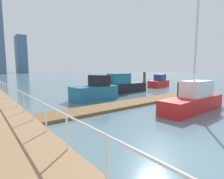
# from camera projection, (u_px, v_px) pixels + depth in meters

# --- Properties ---
(ground_plane) EXTENTS (300.00, 300.00, 0.00)m
(ground_plane) POSITION_uv_depth(u_px,v_px,m) (31.00, 92.00, 21.01)
(ground_plane) COLOR slate
(floating_dock) EXTENTS (15.41, 2.00, 0.18)m
(floating_dock) POSITION_uv_depth(u_px,v_px,m) (130.00, 103.00, 13.41)
(floating_dock) COLOR brown
(floating_dock) RESTS_ON ground_plane
(boardwalk_railing) EXTENTS (0.06, 28.98, 1.08)m
(boardwalk_railing) POSITION_uv_depth(u_px,v_px,m) (14.00, 91.00, 11.69)
(boardwalk_railing) COLOR white
(boardwalk_railing) RESTS_ON boardwalk
(dock_piling_0) EXTENTS (0.29, 0.29, 1.59)m
(dock_piling_0) POSITION_uv_depth(u_px,v_px,m) (109.00, 87.00, 18.64)
(dock_piling_0) COLOR brown
(dock_piling_0) RESTS_ON ground_plane
(dock_piling_1) EXTENTS (0.35, 0.35, 1.90)m
(dock_piling_1) POSITION_uv_depth(u_px,v_px,m) (180.00, 96.00, 11.55)
(dock_piling_1) COLOR brown
(dock_piling_1) RESTS_ON ground_plane
(dock_piling_2) EXTENTS (0.34, 0.34, 2.37)m
(dock_piling_2) POSITION_uv_depth(u_px,v_px,m) (144.00, 81.00, 22.81)
(dock_piling_2) COLOR brown
(dock_piling_2) RESTS_ON ground_plane
(moored_boat_0) EXTENTS (4.15, 2.24, 2.23)m
(moored_boat_0) POSITION_uv_depth(u_px,v_px,m) (95.00, 91.00, 15.44)
(moored_boat_0) COLOR #1E6B8C
(moored_boat_0) RESTS_ON ground_plane
(moored_boat_1) EXTENTS (6.62, 1.85, 2.28)m
(moored_boat_1) POSITION_uv_depth(u_px,v_px,m) (123.00, 86.00, 19.95)
(moored_boat_1) COLOR black
(moored_boat_1) RESTS_ON ground_plane
(moored_boat_2) EXTENTS (5.88, 1.54, 9.63)m
(moored_boat_2) POSITION_uv_depth(u_px,v_px,m) (194.00, 99.00, 11.42)
(moored_boat_2) COLOR red
(moored_boat_2) RESTS_ON ground_plane
(moored_boat_3) EXTENTS (4.68, 2.42, 1.94)m
(moored_boat_3) POSITION_uv_depth(u_px,v_px,m) (159.00, 82.00, 26.99)
(moored_boat_3) COLOR red
(moored_boat_3) RESTS_ON ground_plane
(skyline_tower_4) EXTENTS (6.36, 13.02, 25.47)m
(skyline_tower_4) POSITION_uv_depth(u_px,v_px,m) (21.00, 55.00, 118.78)
(skyline_tower_4) COLOR slate
(skyline_tower_4) RESTS_ON ground_plane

